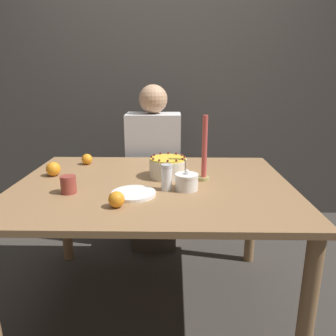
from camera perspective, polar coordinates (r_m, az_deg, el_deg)
ground_plane at (r=2.11m, az=-2.39°, el=-22.63°), size 12.00×12.00×0.00m
wall_behind at (r=3.05m, az=-1.11°, el=15.65°), size 8.00×0.05×2.60m
dining_table at (r=1.77m, az=-2.63°, el=-5.72°), size 1.45×1.12×0.76m
cake at (r=1.83m, az=-0.00°, el=0.12°), size 0.21×0.21×0.12m
sugar_bowl at (r=1.63m, az=3.27°, el=-2.39°), size 0.12×0.12×0.10m
sugar_shaker at (r=1.61m, az=-0.24°, el=-1.61°), size 0.06×0.06×0.13m
plate_stack at (r=1.57m, az=-6.00°, el=-4.45°), size 0.21×0.21×0.02m
candle at (r=1.76m, az=6.35°, el=2.54°), size 0.06×0.06×0.35m
cup at (r=1.65m, az=-16.95°, el=-2.77°), size 0.08×0.08×0.09m
orange_fruit_0 at (r=2.15m, az=-13.92°, el=1.51°), size 0.07×0.07×0.07m
orange_fruit_1 at (r=1.96m, az=-19.34°, el=-0.15°), size 0.08×0.08×0.08m
orange_fruit_2 at (r=1.43m, az=-8.97°, el=-5.43°), size 0.07×0.07×0.07m
person_man_blue_shirt at (r=2.53m, az=-2.44°, el=-1.76°), size 0.40×0.34×1.25m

